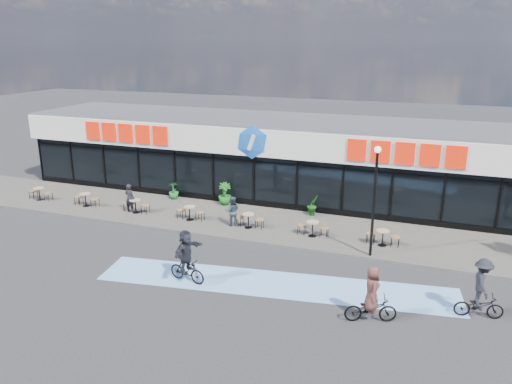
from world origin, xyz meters
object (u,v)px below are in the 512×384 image
potted_plant_right (313,205)px  cyclist_a (371,301)px  lamp_post (375,192)px  bistro_set_0 (40,192)px  potted_plant_mid (225,194)px  cyclist_b (481,292)px  potted_plant_left (174,190)px  patron_right (232,211)px  patron_left (130,198)px

potted_plant_right → cyclist_a: cyclist_a is taller
cyclist_a → lamp_post: bearing=97.6°
bistro_set_0 → cyclist_a: (20.01, -6.60, 0.19)m
potted_plant_mid → cyclist_b: (12.91, -7.94, 0.22)m
bistro_set_0 → potted_plant_mid: size_ratio=1.20×
bistro_set_0 → potted_plant_left: potted_plant_left is taller
lamp_post → patron_right: lamp_post is taller
potted_plant_left → cyclist_b: bearing=-26.0°
potted_plant_left → patron_right: bearing=-30.2°
bistro_set_0 → potted_plant_right: size_ratio=1.38×
bistro_set_0 → potted_plant_left: 7.82m
cyclist_b → patron_left: bearing=163.8°
patron_right → cyclist_b: 12.27m
patron_left → cyclist_a: size_ratio=0.79×
patron_left → patron_right: patron_left is taller
lamp_post → bistro_set_0: (-19.31, 1.37, -2.45)m
potted_plant_right → patron_right: patron_right is taller
potted_plant_left → cyclist_b: size_ratio=0.47×
patron_right → cyclist_b: size_ratio=0.71×
cyclist_b → potted_plant_mid: bearing=148.4°
potted_plant_left → potted_plant_mid: (3.25, 0.06, 0.13)m
potted_plant_right → patron_right: bearing=-139.3°
patron_left → cyclist_b: 17.95m
cyclist_a → cyclist_b: (3.45, 1.53, 0.21)m
potted_plant_left → patron_left: patron_left is taller
bistro_set_0 → cyclist_b: (23.46, -5.07, 0.41)m
patron_left → cyclist_b: (17.24, -5.00, 0.07)m
lamp_post → patron_right: size_ratio=3.16×
potted_plant_left → potted_plant_right: 8.38m
potted_plant_mid → cyclist_a: (9.46, -9.47, 0.01)m
potted_plant_mid → patron_right: (1.70, -2.95, 0.13)m
potted_plant_right → patron_left: patron_left is taller
lamp_post → cyclist_b: size_ratio=2.24×
patron_right → cyclist_b: (11.21, -4.99, 0.09)m
patron_right → cyclist_b: bearing=135.0°
potted_plant_mid → patron_left: (-4.33, -2.94, 0.16)m
patron_left → patron_right: (6.03, -0.01, -0.03)m
patron_left → potted_plant_left: bearing=-105.4°
cyclist_b → bistro_set_0: bearing=167.8°
cyclist_b → potted_plant_left: bearing=154.0°
lamp_post → potted_plant_right: (-3.63, 4.24, -2.35)m
potted_plant_right → cyclist_a: (4.33, -9.47, 0.09)m
potted_plant_right → patron_left: size_ratio=0.70×
bistro_set_0 → patron_right: 12.25m
patron_right → cyclist_a: cyclist_a is taller
patron_left → patron_right: size_ratio=1.04×
potted_plant_left → patron_left: (-1.08, -2.88, 0.28)m
potted_plant_left → potted_plant_mid: potted_plant_mid is taller
lamp_post → potted_plant_right: 6.06m
bistro_set_0 → patron_right: (12.25, -0.08, 0.31)m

